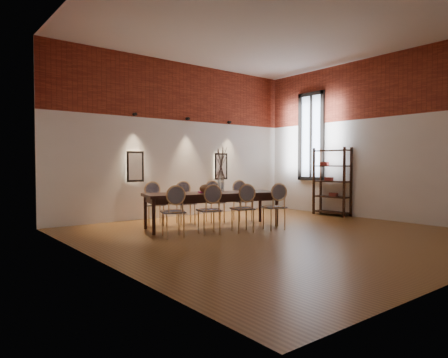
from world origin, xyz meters
TOP-DOWN VIEW (x-y plane):
  - floor at (0.00, 0.00)m, footprint 7.00×7.00m
  - ceiling at (0.00, 0.00)m, footprint 7.00×7.00m
  - wall_back at (0.00, 3.55)m, footprint 7.00×0.10m
  - wall_left at (-3.55, 0.00)m, footprint 0.10×7.00m
  - wall_right at (3.55, 0.00)m, footprint 0.10×7.00m
  - brick_band_back at (0.00, 3.48)m, footprint 7.00×0.02m
  - brick_band_left at (-3.48, 0.00)m, footprint 0.02×7.00m
  - brick_band_right at (3.48, 0.00)m, footprint 0.02×7.00m
  - niche_left at (-1.30, 3.45)m, footprint 0.36×0.06m
  - niche_right at (1.30, 3.45)m, footprint 0.36×0.06m
  - spot_fixture_left at (-1.30, 3.42)m, footprint 0.08×0.10m
  - spot_fixture_mid at (0.20, 3.42)m, footprint 0.08×0.10m
  - spot_fixture_right at (1.60, 3.42)m, footprint 0.08×0.10m
  - window_glass at (3.46, 2.00)m, footprint 0.02×0.78m
  - window_frame at (3.44, 2.00)m, footprint 0.08×0.90m
  - window_mullion at (3.44, 2.00)m, footprint 0.06×0.06m
  - dining_table at (-0.49, 1.40)m, footprint 3.01×1.64m
  - chair_near_a at (-1.72, 0.97)m, footprint 0.54×0.54m
  - chair_near_b at (-1.03, 0.78)m, footprint 0.54×0.54m
  - chair_near_c at (-0.34, 0.59)m, footprint 0.54×0.54m
  - chair_near_d at (0.36, 0.40)m, footprint 0.54×0.54m
  - chair_far_a at (-1.34, 2.40)m, footprint 0.54×0.54m
  - chair_far_b at (-0.64, 2.21)m, footprint 0.54×0.54m
  - chair_far_c at (0.05, 2.02)m, footprint 0.54×0.54m
  - chair_far_d at (0.74, 1.84)m, footprint 0.54×0.54m
  - vase at (-0.30, 1.35)m, footprint 0.14×0.14m
  - dried_branches at (-0.30, 1.35)m, footprint 0.50×0.50m
  - bowl at (-0.68, 1.40)m, footprint 0.24×0.24m
  - book at (-0.64, 1.44)m, footprint 0.30×0.24m
  - shelving_rack at (3.28, 1.15)m, footprint 0.43×1.02m

SIDE VIEW (x-z plane):
  - floor at x=0.00m, z-range -0.02..0.00m
  - dining_table at x=-0.49m, z-range 0.00..0.75m
  - chair_near_a at x=-1.72m, z-range 0.00..0.94m
  - chair_near_b at x=-1.03m, z-range 0.00..0.94m
  - chair_near_c at x=-0.34m, z-range 0.00..0.94m
  - chair_near_d at x=0.36m, z-range 0.00..0.94m
  - chair_far_a at x=-1.34m, z-range 0.00..0.94m
  - chair_far_b at x=-0.64m, z-range 0.00..0.94m
  - chair_far_c at x=0.05m, z-range 0.00..0.94m
  - chair_far_d at x=0.74m, z-range 0.00..0.94m
  - book at x=-0.64m, z-range 0.75..0.78m
  - bowl at x=-0.68m, z-range 0.75..0.93m
  - vase at x=-0.30m, z-range 0.75..1.05m
  - shelving_rack at x=3.28m, z-range 0.00..1.80m
  - niche_left at x=-1.30m, z-range 0.97..1.63m
  - niche_right at x=1.30m, z-range 0.97..1.63m
  - dried_branches at x=-0.30m, z-range 1.00..1.70m
  - wall_back at x=0.00m, z-range 0.00..4.00m
  - wall_left at x=-3.55m, z-range 0.00..4.00m
  - wall_right at x=3.55m, z-range 0.00..4.00m
  - window_glass at x=3.46m, z-range 0.96..3.34m
  - window_frame at x=3.44m, z-range 0.90..3.40m
  - window_mullion at x=3.44m, z-range 0.95..3.35m
  - spot_fixture_left at x=-1.30m, z-range 2.51..2.59m
  - spot_fixture_mid at x=0.20m, z-range 2.51..2.59m
  - spot_fixture_right at x=1.60m, z-range 2.51..2.59m
  - brick_band_back at x=0.00m, z-range 2.50..4.00m
  - brick_band_left at x=-3.48m, z-range 2.50..4.00m
  - brick_band_right at x=3.48m, z-range 2.50..4.00m
  - ceiling at x=0.00m, z-range 4.00..4.02m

